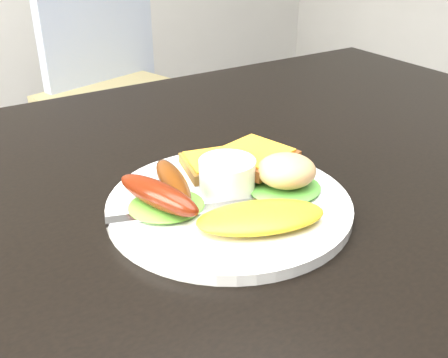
{
  "coord_description": "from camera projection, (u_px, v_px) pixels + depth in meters",
  "views": [
    {
      "loc": [
        -0.3,
        -0.46,
        1.03
      ],
      "look_at": [
        -0.04,
        -0.05,
        0.78
      ],
      "focal_mm": 42.0,
      "sensor_mm": 36.0,
      "label": 1
    }
  ],
  "objects": [
    {
      "name": "dining_table",
      "position": [
        226.0,
        192.0,
        0.63
      ],
      "size": [
        1.2,
        0.8,
        0.04
      ],
      "primitive_type": "cube",
      "color": "black",
      "rests_on": "ground"
    },
    {
      "name": "dining_chair",
      "position": [
        126.0,
        102.0,
        1.78
      ],
      "size": [
        0.57,
        0.57,
        0.06
      ],
      "primitive_type": "cube",
      "rotation": [
        0.0,
        0.0,
        0.29
      ],
      "color": "tan",
      "rests_on": "ground"
    },
    {
      "name": "person",
      "position": [
        16.0,
        91.0,
        1.24
      ],
      "size": [
        0.52,
        0.39,
        1.3
      ],
      "primitive_type": "imported",
      "rotation": [
        0.0,
        0.0,
        2.96
      ],
      "color": "navy",
      "rests_on": "ground"
    },
    {
      "name": "plate",
      "position": [
        229.0,
        205.0,
        0.55
      ],
      "size": [
        0.26,
        0.26,
        0.01
      ],
      "primitive_type": "cylinder",
      "color": "white",
      "rests_on": "dining_table"
    },
    {
      "name": "lettuce_left",
      "position": [
        166.0,
        206.0,
        0.53
      ],
      "size": [
        0.1,
        0.09,
        0.01
      ],
      "primitive_type": "ellipsoid",
      "rotation": [
        0.0,
        0.0,
        -0.35
      ],
      "color": "#4E822B",
      "rests_on": "plate"
    },
    {
      "name": "lettuce_right",
      "position": [
        285.0,
        188.0,
        0.56
      ],
      "size": [
        0.08,
        0.07,
        0.01
      ],
      "primitive_type": "ellipsoid",
      "rotation": [
        0.0,
        0.0,
        0.02
      ],
      "color": "#438B32",
      "rests_on": "plate"
    },
    {
      "name": "omelette",
      "position": [
        261.0,
        217.0,
        0.5
      ],
      "size": [
        0.14,
        0.1,
        0.02
      ],
      "primitive_type": "ellipsoid",
      "rotation": [
        0.0,
        0.0,
        -0.34
      ],
      "color": "gold",
      "rests_on": "plate"
    },
    {
      "name": "sausage_a",
      "position": [
        158.0,
        194.0,
        0.52
      ],
      "size": [
        0.06,
        0.11,
        0.03
      ],
      "primitive_type": "ellipsoid",
      "rotation": [
        0.0,
        0.0,
        0.3
      ],
      "color": "maroon",
      "rests_on": "lettuce_left"
    },
    {
      "name": "sausage_b",
      "position": [
        173.0,
        182.0,
        0.54
      ],
      "size": [
        0.05,
        0.11,
        0.03
      ],
      "primitive_type": "ellipsoid",
      "rotation": [
        0.0,
        0.0,
        -0.21
      ],
      "color": "#5C290E",
      "rests_on": "lettuce_left"
    },
    {
      "name": "ramekin",
      "position": [
        227.0,
        175.0,
        0.56
      ],
      "size": [
        0.06,
        0.06,
        0.04
      ],
      "primitive_type": "cylinder",
      "rotation": [
        0.0,
        0.0,
        -0.0
      ],
      "color": "white",
      "rests_on": "plate"
    },
    {
      "name": "toast_a",
      "position": [
        214.0,
        165.0,
        0.61
      ],
      "size": [
        0.08,
        0.08,
        0.01
      ],
      "primitive_type": "cube",
      "rotation": [
        0.0,
        0.0,
        -0.23
      ],
      "color": "brown",
      "rests_on": "plate"
    },
    {
      "name": "toast_b",
      "position": [
        255.0,
        157.0,
        0.6
      ],
      "size": [
        0.09,
        0.09,
        0.01
      ],
      "primitive_type": "cube",
      "rotation": [
        0.0,
        0.0,
        0.26
      ],
      "color": "brown",
      "rests_on": "toast_a"
    },
    {
      "name": "potato_salad",
      "position": [
        286.0,
        171.0,
        0.56
      ],
      "size": [
        0.08,
        0.08,
        0.03
      ],
      "primitive_type": "ellipsoid",
      "rotation": [
        0.0,
        0.0,
        -0.36
      ],
      "color": "beige",
      "rests_on": "lettuce_right"
    },
    {
      "name": "fork",
      "position": [
        190.0,
        211.0,
        0.52
      ],
      "size": [
        0.16,
        0.06,
        0.0
      ],
      "primitive_type": "cube",
      "rotation": [
        0.0,
        0.0,
        -0.31
      ],
      "color": "#ADAFB7",
      "rests_on": "plate"
    }
  ]
}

